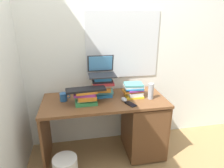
{
  "coord_description": "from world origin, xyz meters",
  "views": [
    {
      "loc": [
        -0.29,
        -2.0,
        1.65
      ],
      "look_at": [
        0.08,
        -0.0,
        0.92
      ],
      "focal_mm": 31.29,
      "sensor_mm": 36.0,
      "label": 1
    }
  ],
  "objects": [
    {
      "name": "book_stack_tall",
      "position": [
        -0.01,
        0.1,
        0.86
      ],
      "size": [
        0.25,
        0.19,
        0.25
      ],
      "color": "#2672B2",
      "rests_on": "desk"
    },
    {
      "name": "wall_back",
      "position": [
        0.0,
        0.36,
        1.3
      ],
      "size": [
        6.0,
        0.06,
        2.6
      ],
      "color": "silver",
      "rests_on": "ground"
    },
    {
      "name": "book_stack_side",
      "position": [
        0.35,
        0.02,
        0.82
      ],
      "size": [
        0.25,
        0.2,
        0.16
      ],
      "color": "yellow",
      "rests_on": "desk"
    },
    {
      "name": "desk",
      "position": [
        0.35,
        -0.02,
        0.4
      ],
      "size": [
        1.39,
        0.62,
        0.74
      ],
      "color": "brown",
      "rests_on": "ground"
    },
    {
      "name": "ground_plane",
      "position": [
        0.0,
        0.0,
        0.0
      ],
      "size": [
        6.0,
        6.0,
        0.0
      ],
      "primitive_type": "plane",
      "color": "#9E7A4C"
    },
    {
      "name": "computer_mouse",
      "position": [
        0.21,
        -0.08,
        0.75
      ],
      "size": [
        0.06,
        0.1,
        0.04
      ],
      "primitive_type": "ellipsoid",
      "color": "#A5A8AD",
      "rests_on": "desk"
    },
    {
      "name": "wall_left",
      "position": [
        -0.95,
        0.0,
        1.3
      ],
      "size": [
        0.05,
        6.0,
        2.6
      ],
      "primitive_type": "cube",
      "color": "silver",
      "rests_on": "ground"
    },
    {
      "name": "book_stack_keyboard_riser",
      "position": [
        -0.21,
        -0.06,
        0.81
      ],
      "size": [
        0.25,
        0.21,
        0.15
      ],
      "color": "#338C4C",
      "rests_on": "desk"
    },
    {
      "name": "keyboard",
      "position": [
        -0.21,
        -0.05,
        0.89
      ],
      "size": [
        0.43,
        0.17,
        0.02
      ],
      "primitive_type": "cube",
      "rotation": [
        0.0,
        0.0,
        0.08
      ],
      "color": "black",
      "rests_on": "book_stack_keyboard_riser"
    },
    {
      "name": "cell_phone",
      "position": [
        0.25,
        -0.18,
        0.74
      ],
      "size": [
        0.11,
        0.15,
        0.01
      ],
      "primitive_type": "cube",
      "rotation": [
        0.0,
        0.0,
        0.39
      ],
      "color": "black",
      "rests_on": "desk"
    },
    {
      "name": "mug",
      "position": [
        -0.45,
        0.05,
        0.78
      ],
      "size": [
        0.12,
        0.08,
        0.09
      ],
      "color": "#265999",
      "rests_on": "desk"
    },
    {
      "name": "water_bottle",
      "position": [
        0.51,
        -0.08,
        0.83
      ],
      "size": [
        0.06,
        0.06,
        0.18
      ],
      "primitive_type": "cylinder",
      "color": "#999EA5",
      "rests_on": "desk"
    },
    {
      "name": "laptop",
      "position": [
        -0.01,
        0.16,
        1.03
      ],
      "size": [
        0.31,
        0.27,
        0.22
      ],
      "color": "#2D2D33",
      "rests_on": "book_stack_tall"
    }
  ]
}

